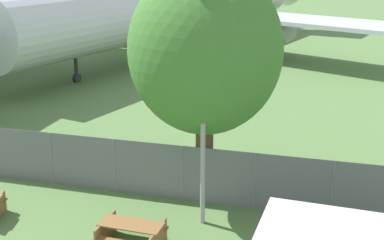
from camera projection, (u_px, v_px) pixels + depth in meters
perimeter_fence at (115, 166)px, 19.31m from camera, size 56.07×0.07×2.04m
airplane at (179, 6)px, 44.46m from camera, size 37.49×46.36×12.94m
picnic_bench_open_grass at (131, 232)px, 15.86m from camera, size 1.93×1.45×0.76m
tree_left_of_cabin at (205, 51)px, 17.45m from camera, size 5.09×5.09×8.14m
light_mast at (203, 82)px, 15.96m from camera, size 0.44×0.44×7.67m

